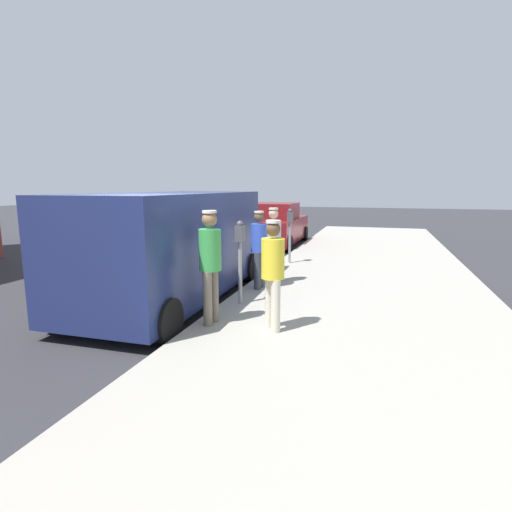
# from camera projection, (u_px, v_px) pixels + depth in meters

# --- Properties ---
(ground_plane) EXTENTS (80.00, 80.00, 0.00)m
(ground_plane) POSITION_uv_depth(u_px,v_px,m) (155.00, 316.00, 7.13)
(ground_plane) COLOR #2D2D33
(sidewalk_slab) EXTENTS (5.00, 32.00, 0.15)m
(sidewalk_slab) POSITION_uv_depth(u_px,v_px,m) (359.00, 333.00, 6.10)
(sidewalk_slab) COLOR #9E998E
(sidewalk_slab) RESTS_ON ground
(parking_meter_near) EXTENTS (0.14, 0.18, 1.52)m
(parking_meter_near) POSITION_uv_depth(u_px,v_px,m) (240.00, 248.00, 7.21)
(parking_meter_near) COLOR gray
(parking_meter_near) RESTS_ON sidewalk_slab
(parking_meter_far) EXTENTS (0.14, 0.18, 1.52)m
(parking_meter_far) POSITION_uv_depth(u_px,v_px,m) (290.00, 226.00, 11.17)
(parking_meter_far) COLOR gray
(parking_meter_far) RESTS_ON sidewalk_slab
(pedestrian_in_gray) EXTENTS (0.34, 0.36, 1.67)m
(pedestrian_in_gray) POSITION_uv_depth(u_px,v_px,m) (273.00, 240.00, 8.82)
(pedestrian_in_gray) COLOR beige
(pedestrian_in_gray) RESTS_ON sidewalk_slab
(pedestrian_in_green) EXTENTS (0.34, 0.36, 1.76)m
(pedestrian_in_green) POSITION_uv_depth(u_px,v_px,m) (210.00, 259.00, 6.15)
(pedestrian_in_green) COLOR #726656
(pedestrian_in_green) RESTS_ON sidewalk_slab
(pedestrian_in_yellow) EXTENTS (0.34, 0.34, 1.64)m
(pedestrian_in_yellow) POSITION_uv_depth(u_px,v_px,m) (273.00, 268.00, 5.88)
(pedestrian_in_yellow) COLOR beige
(pedestrian_in_yellow) RESTS_ON sidewalk_slab
(pedestrian_in_blue) EXTENTS (0.34, 0.36, 1.62)m
(pedestrian_in_blue) POSITION_uv_depth(u_px,v_px,m) (259.00, 245.00, 8.36)
(pedestrian_in_blue) COLOR #383D47
(pedestrian_in_blue) RESTS_ON sidewalk_slab
(parked_van) EXTENTS (2.18, 5.22, 2.15)m
(parked_van) POSITION_uv_depth(u_px,v_px,m) (173.00, 244.00, 7.92)
(parked_van) COLOR navy
(parked_van) RESTS_ON ground
(parked_sedan_ahead) EXTENTS (1.98, 4.42, 1.65)m
(parked_sedan_ahead) POSITION_uv_depth(u_px,v_px,m) (275.00, 226.00, 15.74)
(parked_sedan_ahead) COLOR maroon
(parked_sedan_ahead) RESTS_ON ground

